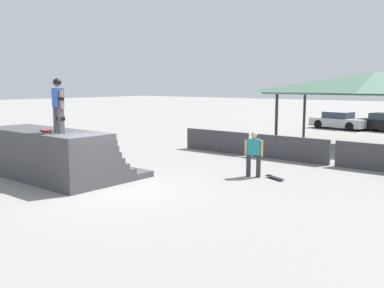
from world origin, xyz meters
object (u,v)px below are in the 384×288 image
at_px(skater_on_deck, 58,102).
at_px(skateboard_on_ground, 275,177).
at_px(parked_car_silver, 339,121).
at_px(skateboard_on_deck, 46,130).
at_px(bystander_walking, 254,152).

distance_m(skater_on_deck, skateboard_on_ground, 7.72).
height_order(skater_on_deck, parked_car_silver, skater_on_deck).
relative_size(skateboard_on_ground, parked_car_silver, 0.20).
bearing_deg(skateboard_on_deck, parked_car_silver, 101.08).
relative_size(skater_on_deck, parked_car_silver, 0.41).
bearing_deg(skateboard_on_ground, skateboard_on_deck, 66.42).
bearing_deg(parked_car_silver, skateboard_on_ground, -67.30).
relative_size(skateboard_on_deck, skateboard_on_ground, 0.94).
distance_m(skater_on_deck, bystander_walking, 6.85).
relative_size(bystander_walking, skateboard_on_ground, 1.91).
height_order(skater_on_deck, skateboard_on_deck, skater_on_deck).
distance_m(skateboard_on_ground, parked_car_silver, 18.78).
height_order(skateboard_on_deck, bystander_walking, skateboard_on_deck).
distance_m(bystander_walking, skateboard_on_ground, 1.15).
bearing_deg(skateboard_on_deck, skateboard_on_ground, 56.81).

